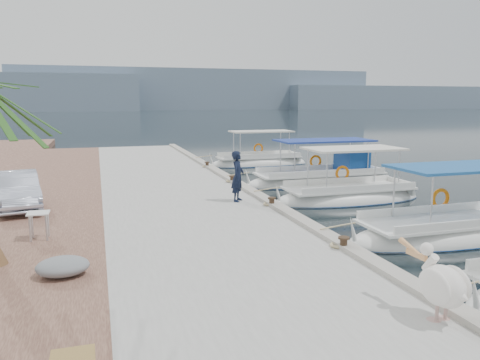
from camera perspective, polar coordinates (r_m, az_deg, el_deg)
name	(u,v)px	position (r m, az deg, el deg)	size (l,w,h in m)	color
ground	(298,231)	(15.28, 7.11, -6.17)	(400.00, 400.00, 0.00)	black
concrete_quay	(179,198)	(19.06, -7.39, -2.22)	(6.00, 40.00, 0.50)	#9C9B96
quay_curb	(245,187)	(19.64, 0.61, -0.87)	(0.44, 40.00, 0.12)	#9C968A
cobblestone_strip	(47,206)	(18.91, -22.51, -2.99)	(4.00, 40.00, 0.50)	brown
distant_hills	(177,93)	(217.86, -7.68, 10.50)	(330.00, 60.00, 18.00)	slate
fishing_caique_b	(455,234)	(15.81, 24.74, -5.99)	(7.36, 2.33, 2.83)	white
fishing_caique_c	(348,198)	(20.10, 13.05, -2.14)	(6.57, 2.34, 2.83)	white
fishing_caique_d	(322,180)	(23.92, 9.92, -0.02)	(7.94, 2.42, 2.83)	white
fishing_caique_e	(259,163)	(30.35, 2.30, 2.04)	(6.59, 2.01, 2.83)	white
mooring_bollards	(272,201)	(16.33, 3.89, -2.58)	(0.28, 20.28, 0.33)	black
pelican	(442,284)	(8.67, 23.36, -11.52)	(0.59, 1.58, 1.23)	tan
fisherman	(238,176)	(17.03, -0.28, 0.46)	(0.68, 0.44, 1.85)	black
parked_car	(17,190)	(17.70, -25.50, -1.13)	(1.32, 3.78, 1.25)	silver
tarp_bundle	(63,266)	(10.69, -20.81, -9.82)	(1.10, 0.90, 0.40)	slate
folding_table	(39,220)	(13.53, -23.33, -4.51)	(0.55, 0.55, 0.73)	silver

